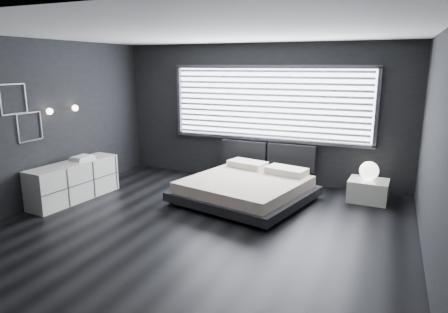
% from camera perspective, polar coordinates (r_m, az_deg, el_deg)
% --- Properties ---
extents(room, '(6.04, 6.00, 2.80)m').
position_cam_1_polar(room, '(5.70, -3.31, 3.12)').
color(room, black).
rests_on(room, ground).
extents(window, '(4.14, 0.09, 1.52)m').
position_cam_1_polar(window, '(8.10, 6.42, 7.50)').
color(window, white).
rests_on(window, ground).
extents(headboard, '(1.96, 0.16, 0.52)m').
position_cam_1_polar(headboard, '(8.21, 6.20, 0.22)').
color(headboard, black).
rests_on(headboard, ground).
extents(sconce_near, '(0.18, 0.11, 0.11)m').
position_cam_1_polar(sconce_near, '(7.43, -23.66, 5.92)').
color(sconce_near, silver).
rests_on(sconce_near, ground).
extents(sconce_far, '(0.18, 0.11, 0.11)m').
position_cam_1_polar(sconce_far, '(7.86, -20.51, 6.52)').
color(sconce_far, silver).
rests_on(sconce_far, ground).
extents(wall_art_upper, '(0.01, 0.48, 0.48)m').
position_cam_1_polar(wall_art_upper, '(7.08, -27.87, 7.25)').
color(wall_art_upper, '#47474C').
rests_on(wall_art_upper, ground).
extents(wall_art_lower, '(0.01, 0.48, 0.48)m').
position_cam_1_polar(wall_art_lower, '(7.29, -25.98, 3.84)').
color(wall_art_lower, '#47474C').
rests_on(wall_art_lower, ground).
extents(bed, '(2.48, 2.41, 0.54)m').
position_cam_1_polar(bed, '(7.09, 3.16, -4.47)').
color(bed, black).
rests_on(bed, ground).
extents(nightstand, '(0.69, 0.59, 0.39)m').
position_cam_1_polar(nightstand, '(7.55, 19.88, -4.59)').
color(nightstand, silver).
rests_on(nightstand, ground).
extents(orb_lamp, '(0.33, 0.33, 0.33)m').
position_cam_1_polar(orb_lamp, '(7.47, 20.01, -1.92)').
color(orb_lamp, white).
rests_on(orb_lamp, nightstand).
extents(dresser, '(0.66, 1.75, 0.69)m').
position_cam_1_polar(dresser, '(7.63, -20.60, -3.31)').
color(dresser, silver).
rests_on(dresser, ground).
extents(book_stack, '(0.33, 0.40, 0.08)m').
position_cam_1_polar(book_stack, '(7.69, -19.61, -0.19)').
color(book_stack, silver).
rests_on(book_stack, dresser).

